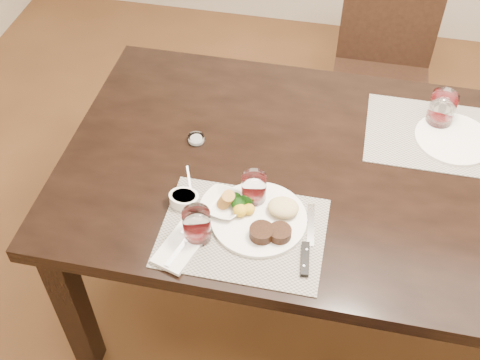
% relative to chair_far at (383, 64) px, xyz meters
% --- Properties ---
extents(ground_plane, '(4.50, 4.50, 0.00)m').
position_rel_chair_far_xyz_m(ground_plane, '(0.00, -0.93, -0.50)').
color(ground_plane, '#412715').
rests_on(ground_plane, ground).
extents(dining_table, '(2.00, 1.00, 0.75)m').
position_rel_chair_far_xyz_m(dining_table, '(0.00, -0.93, 0.16)').
color(dining_table, black).
rests_on(dining_table, ground).
extents(chair_far, '(0.42, 0.42, 0.90)m').
position_rel_chair_far_xyz_m(chair_far, '(0.00, 0.00, 0.00)').
color(chair_far, black).
rests_on(chair_far, ground).
extents(placemat_near, '(0.46, 0.34, 0.00)m').
position_rel_chair_far_xyz_m(placemat_near, '(-0.37, -1.24, 0.25)').
color(placemat_near, gray).
rests_on(placemat_near, dining_table).
extents(placemat_far, '(0.46, 0.34, 0.00)m').
position_rel_chair_far_xyz_m(placemat_far, '(0.17, -0.71, 0.25)').
color(placemat_far, gray).
rests_on(placemat_far, dining_table).
extents(dinner_plate, '(0.28, 0.28, 0.05)m').
position_rel_chair_far_xyz_m(dinner_plate, '(-0.33, -1.19, 0.27)').
color(dinner_plate, white).
rests_on(dinner_plate, placemat_near).
extents(napkin_fork, '(0.14, 0.19, 0.02)m').
position_rel_chair_far_xyz_m(napkin_fork, '(-0.53, -1.32, 0.26)').
color(napkin_fork, silver).
rests_on(napkin_fork, placemat_near).
extents(steak_knife, '(0.04, 0.26, 0.01)m').
position_rel_chair_far_xyz_m(steak_knife, '(-0.19, -1.27, 0.26)').
color(steak_knife, silver).
rests_on(steak_knife, placemat_near).
extents(cracker_bowl, '(0.15, 0.15, 0.05)m').
position_rel_chair_far_xyz_m(cracker_bowl, '(-0.45, -1.16, 0.27)').
color(cracker_bowl, white).
rests_on(cracker_bowl, placemat_near).
extents(sauce_ramekin, '(0.09, 0.13, 0.07)m').
position_rel_chair_far_xyz_m(sauce_ramekin, '(-0.56, -1.17, 0.27)').
color(sauce_ramekin, white).
rests_on(sauce_ramekin, placemat_near).
extents(wine_glass_near, '(0.07, 0.07, 0.10)m').
position_rel_chair_far_xyz_m(wine_glass_near, '(-0.37, -1.11, 0.30)').
color(wine_glass_near, silver).
rests_on(wine_glass_near, placemat_near).
extents(far_plate, '(0.25, 0.25, 0.01)m').
position_rel_chair_far_xyz_m(far_plate, '(0.22, -0.72, 0.26)').
color(far_plate, white).
rests_on(far_plate, placemat_far).
extents(wine_glass_far, '(0.09, 0.09, 0.12)m').
position_rel_chair_far_xyz_m(wine_glass_far, '(0.17, -0.65, 0.30)').
color(wine_glass_far, silver).
rests_on(wine_glass_far, placemat_far).
extents(wine_glass_side, '(0.08, 0.08, 0.11)m').
position_rel_chair_far_xyz_m(wine_glass_side, '(-0.49, -1.28, 0.29)').
color(wine_glass_side, silver).
rests_on(wine_glass_side, dining_table).
extents(salt_cellar, '(0.05, 0.05, 0.02)m').
position_rel_chair_far_xyz_m(salt_cellar, '(-0.60, -0.90, 0.26)').
color(salt_cellar, silver).
rests_on(salt_cellar, dining_table).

